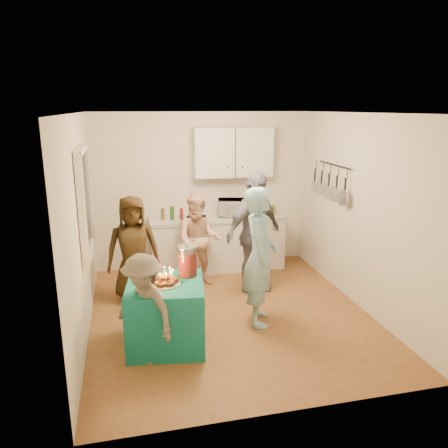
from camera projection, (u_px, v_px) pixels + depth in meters
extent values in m
plane|color=brown|center=(230.00, 314.00, 5.82)|extent=(4.00, 4.00, 0.00)
plane|color=white|center=(231.00, 113.00, 5.15)|extent=(4.00, 4.00, 0.00)
plane|color=silver|center=(202.00, 191.00, 7.37)|extent=(3.60, 3.60, 0.00)
plane|color=silver|center=(81.00, 228.00, 5.09)|extent=(4.00, 4.00, 0.00)
plane|color=silver|center=(360.00, 212.00, 5.88)|extent=(4.00, 4.00, 0.00)
cube|color=black|center=(84.00, 202.00, 5.32)|extent=(0.04, 1.00, 1.20)
cube|color=white|center=(218.00, 244.00, 7.35)|extent=(2.20, 0.58, 0.86)
cube|color=beige|center=(217.00, 218.00, 7.24)|extent=(2.24, 0.62, 0.05)
cube|color=white|center=(233.00, 152.00, 7.17)|extent=(1.30, 0.30, 0.80)
cube|color=black|center=(332.00, 182.00, 6.44)|extent=(0.12, 1.00, 0.60)
imported|color=white|center=(234.00, 208.00, 7.25)|extent=(0.56, 0.43, 0.28)
cube|color=#117467|center=(166.00, 314.00, 4.98)|extent=(0.96, 0.96, 0.76)
cylinder|color=red|center=(187.00, 262.00, 5.07)|extent=(0.22, 0.22, 0.34)
imported|color=#9ACCE0|center=(260.00, 257.00, 5.39)|extent=(0.56, 0.72, 1.75)
imported|color=brown|center=(133.00, 249.00, 6.07)|extent=(0.75, 0.50, 1.51)
imported|color=#E29476|center=(199.00, 240.00, 6.64)|extent=(0.82, 0.72, 1.42)
imported|color=black|center=(254.00, 233.00, 6.34)|extent=(1.13, 0.91, 1.79)
imported|color=#60584D|center=(144.00, 309.00, 4.59)|extent=(0.84, 0.90, 1.22)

